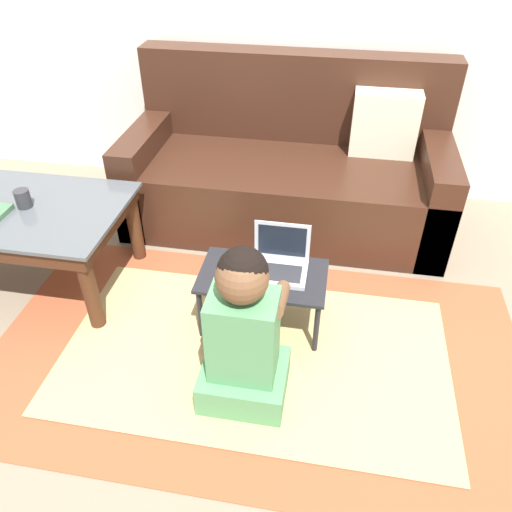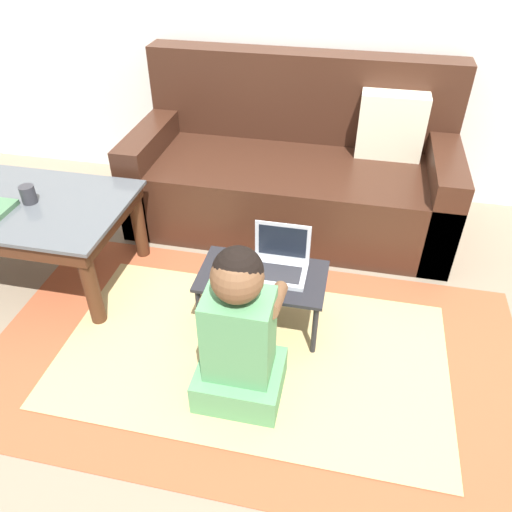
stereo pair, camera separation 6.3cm
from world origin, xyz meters
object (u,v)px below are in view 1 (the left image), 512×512
object	(u,v)px
laptop	(279,264)
computer_mouse	(238,269)
laptop_desk	(263,280)
couch	(289,171)
cup_on_table	(23,199)
person_seated	(244,335)
coffee_table	(13,217)

from	to	relation	value
laptop	computer_mouse	xyz separation A→B (m)	(-0.18, -0.04, -0.02)
laptop_desk	computer_mouse	size ratio (longest dim) A/B	5.96
couch	cup_on_table	bearing A→B (deg)	-143.89
computer_mouse	person_seated	bearing A→B (deg)	-75.37
couch	coffee_table	distance (m)	1.50
cup_on_table	couch	bearing A→B (deg)	36.11
computer_mouse	person_seated	xyz separation A→B (m)	(0.11, -0.41, 0.02)
laptop_desk	computer_mouse	world-z (taller)	computer_mouse
person_seated	coffee_table	bearing A→B (deg)	156.92
couch	laptop_desk	xyz separation A→B (m)	(0.01, -0.96, -0.05)
couch	laptop_desk	distance (m)	0.96
coffee_table	laptop	distance (m)	1.31
coffee_table	couch	bearing A→B (deg)	34.37
couch	computer_mouse	size ratio (longest dim) A/B	19.17
computer_mouse	coffee_table	bearing A→B (deg)	174.12
person_seated	cup_on_table	distance (m)	1.28
coffee_table	computer_mouse	xyz separation A→B (m)	(1.13, -0.12, -0.07)
computer_mouse	person_seated	size ratio (longest dim) A/B	0.13
laptop_desk	laptop	size ratio (longest dim) A/B	2.27
couch	laptop	xyz separation A→B (m)	(0.07, -0.92, 0.02)
computer_mouse	person_seated	world-z (taller)	person_seated
couch	person_seated	distance (m)	1.37
cup_on_table	laptop	bearing A→B (deg)	-3.75
couch	person_seated	bearing A→B (deg)	-89.97
laptop_desk	coffee_table	bearing A→B (deg)	174.61
laptop	person_seated	world-z (taller)	person_seated
couch	coffee_table	bearing A→B (deg)	-145.63
coffee_table	computer_mouse	size ratio (longest dim) A/B	11.47
laptop	laptop_desk	bearing A→B (deg)	-148.56
couch	laptop_desk	bearing A→B (deg)	-89.66
laptop	person_seated	bearing A→B (deg)	-99.06
person_seated	laptop_desk	bearing A→B (deg)	89.32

